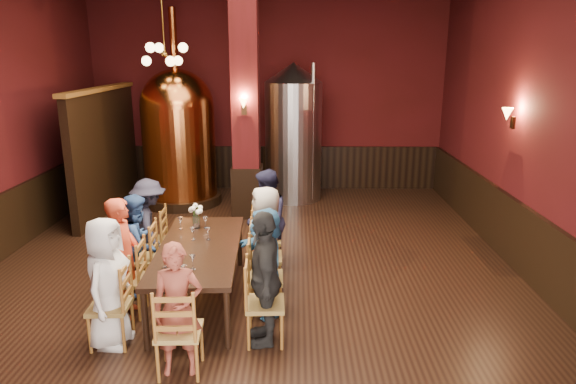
{
  "coord_description": "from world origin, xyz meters",
  "views": [
    {
      "loc": [
        0.67,
        -6.93,
        3.14
      ],
      "look_at": [
        0.54,
        0.2,
        1.19
      ],
      "focal_mm": 32.0,
      "sensor_mm": 36.0,
      "label": 1
    }
  ],
  "objects_px": {
    "person_2": "(139,243)",
    "rose_vase": "(196,212)",
    "person_1": "(124,258)",
    "person_0": "(107,283)",
    "steel_vessel": "(293,133)",
    "dining_table": "(199,251)",
    "copper_kettle": "(179,135)"
  },
  "relations": [
    {
      "from": "person_1",
      "to": "copper_kettle",
      "type": "relative_size",
      "value": 0.37
    },
    {
      "from": "dining_table",
      "to": "person_2",
      "type": "relative_size",
      "value": 1.81
    },
    {
      "from": "person_0",
      "to": "copper_kettle",
      "type": "bearing_deg",
      "value": 11.22
    },
    {
      "from": "dining_table",
      "to": "copper_kettle",
      "type": "relative_size",
      "value": 0.61
    },
    {
      "from": "person_0",
      "to": "copper_kettle",
      "type": "distance_m",
      "value": 5.63
    },
    {
      "from": "steel_vessel",
      "to": "person_0",
      "type": "bearing_deg",
      "value": -108.3
    },
    {
      "from": "person_0",
      "to": "person_1",
      "type": "relative_size",
      "value": 0.98
    },
    {
      "from": "steel_vessel",
      "to": "rose_vase",
      "type": "relative_size",
      "value": 8.31
    },
    {
      "from": "person_1",
      "to": "person_2",
      "type": "relative_size",
      "value": 1.11
    },
    {
      "from": "copper_kettle",
      "to": "rose_vase",
      "type": "bearing_deg",
      "value": -74.38
    },
    {
      "from": "person_0",
      "to": "steel_vessel",
      "type": "xyz_separation_m",
      "value": [
        1.96,
        5.93,
        0.73
      ]
    },
    {
      "from": "person_0",
      "to": "copper_kettle",
      "type": "xyz_separation_m",
      "value": [
        -0.43,
        5.57,
        0.72
      ]
    },
    {
      "from": "dining_table",
      "to": "person_1",
      "type": "xyz_separation_m",
      "value": [
        -0.83,
        -0.37,
        0.06
      ]
    },
    {
      "from": "dining_table",
      "to": "rose_vase",
      "type": "xyz_separation_m",
      "value": [
        -0.16,
        0.71,
        0.29
      ]
    },
    {
      "from": "rose_vase",
      "to": "steel_vessel",
      "type": "bearing_deg",
      "value": 72.39
    },
    {
      "from": "person_1",
      "to": "rose_vase",
      "type": "distance_m",
      "value": 1.29
    },
    {
      "from": "person_2",
      "to": "rose_vase",
      "type": "relative_size",
      "value": 3.82
    },
    {
      "from": "person_0",
      "to": "rose_vase",
      "type": "relative_size",
      "value": 4.15
    },
    {
      "from": "person_2",
      "to": "person_0",
      "type": "bearing_deg",
      "value": -178.88
    },
    {
      "from": "person_2",
      "to": "rose_vase",
      "type": "xyz_separation_m",
      "value": [
        0.7,
        0.42,
        0.31
      ]
    },
    {
      "from": "person_0",
      "to": "copper_kettle",
      "type": "relative_size",
      "value": 0.37
    },
    {
      "from": "person_1",
      "to": "person_2",
      "type": "xyz_separation_m",
      "value": [
        -0.03,
        0.66,
        -0.07
      ]
    },
    {
      "from": "dining_table",
      "to": "person_2",
      "type": "bearing_deg",
      "value": 158.78
    },
    {
      "from": "person_2",
      "to": "rose_vase",
      "type": "distance_m",
      "value": 0.87
    },
    {
      "from": "person_1",
      "to": "dining_table",
      "type": "bearing_deg",
      "value": -70.68
    },
    {
      "from": "dining_table",
      "to": "copper_kettle",
      "type": "distance_m",
      "value": 4.75
    },
    {
      "from": "dining_table",
      "to": "steel_vessel",
      "type": "relative_size",
      "value": 0.83
    },
    {
      "from": "person_0",
      "to": "person_1",
      "type": "xyz_separation_m",
      "value": [
        -0.03,
        0.67,
        0.01
      ]
    },
    {
      "from": "person_1",
      "to": "steel_vessel",
      "type": "xyz_separation_m",
      "value": [
        2.0,
        5.26,
        0.72
      ]
    },
    {
      "from": "person_1",
      "to": "copper_kettle",
      "type": "xyz_separation_m",
      "value": [
        -0.4,
        4.9,
        0.71
      ]
    },
    {
      "from": "person_0",
      "to": "steel_vessel",
      "type": "bearing_deg",
      "value": -11.54
    },
    {
      "from": "copper_kettle",
      "to": "steel_vessel",
      "type": "bearing_deg",
      "value": 8.62
    }
  ]
}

